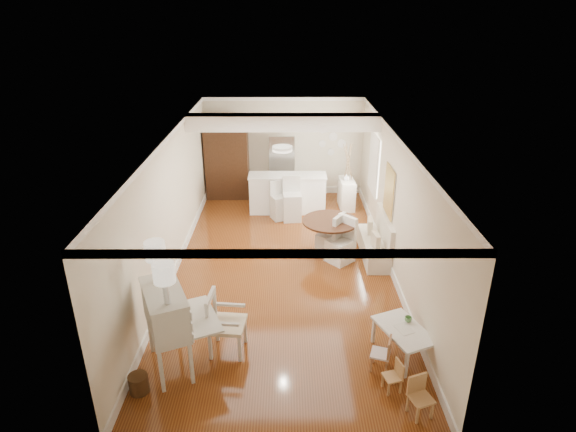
{
  "coord_description": "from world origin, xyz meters",
  "views": [
    {
      "loc": [
        0.07,
        -8.88,
        5.11
      ],
      "look_at": [
        0.11,
        0.3,
        1.08
      ],
      "focal_mm": 30.0,
      "sensor_mm": 36.0,
      "label": 1
    }
  ],
  "objects_px": {
    "slip_chair_near": "(340,240)",
    "bar_stool_right": "(292,199)",
    "dining_table": "(330,237)",
    "sideboard": "(346,194)",
    "slip_chair_far": "(330,234)",
    "pantry_cabinet": "(227,159)",
    "secretary_bureau": "(168,330)",
    "fridge": "(294,167)",
    "wicker_basket": "(139,384)",
    "kids_chair_c": "(421,398)",
    "kids_table": "(403,342)",
    "breakfast_counter": "(287,193)",
    "kids_chair_a": "(392,376)",
    "gustavian_armchair": "(227,323)",
    "bar_stool_left": "(280,201)",
    "kids_chair_b": "(380,353)"
  },
  "relations": [
    {
      "from": "gustavian_armchair",
      "to": "bar_stool_left",
      "type": "height_order",
      "value": "gustavian_armchair"
    },
    {
      "from": "bar_stool_right",
      "to": "kids_chair_a",
      "type": "bearing_deg",
      "value": -81.5
    },
    {
      "from": "bar_stool_right",
      "to": "fridge",
      "type": "relative_size",
      "value": 0.63
    },
    {
      "from": "kids_chair_b",
      "to": "dining_table",
      "type": "relative_size",
      "value": 0.48
    },
    {
      "from": "fridge",
      "to": "slip_chair_near",
      "type": "bearing_deg",
      "value": -76.41
    },
    {
      "from": "slip_chair_far",
      "to": "kids_chair_c",
      "type": "bearing_deg",
      "value": 43.7
    },
    {
      "from": "slip_chair_near",
      "to": "pantry_cabinet",
      "type": "distance_m",
      "value": 4.84
    },
    {
      "from": "bar_stool_left",
      "to": "sideboard",
      "type": "distance_m",
      "value": 1.97
    },
    {
      "from": "secretary_bureau",
      "to": "fridge",
      "type": "distance_m",
      "value": 7.44
    },
    {
      "from": "wicker_basket",
      "to": "dining_table",
      "type": "distance_m",
      "value": 5.19
    },
    {
      "from": "kids_table",
      "to": "breakfast_counter",
      "type": "height_order",
      "value": "breakfast_counter"
    },
    {
      "from": "breakfast_counter",
      "to": "sideboard",
      "type": "height_order",
      "value": "breakfast_counter"
    },
    {
      "from": "gustavian_armchair",
      "to": "kids_chair_a",
      "type": "relative_size",
      "value": 2.11
    },
    {
      "from": "kids_chair_c",
      "to": "fridge",
      "type": "relative_size",
      "value": 0.33
    },
    {
      "from": "breakfast_counter",
      "to": "kids_table",
      "type": "bearing_deg",
      "value": -72.92
    },
    {
      "from": "slip_chair_near",
      "to": "bar_stool_right",
      "type": "height_order",
      "value": "bar_stool_right"
    },
    {
      "from": "wicker_basket",
      "to": "sideboard",
      "type": "distance_m",
      "value": 7.86
    },
    {
      "from": "kids_table",
      "to": "fridge",
      "type": "distance_m",
      "value": 7.12
    },
    {
      "from": "bar_stool_right",
      "to": "breakfast_counter",
      "type": "bearing_deg",
      "value": 97.04
    },
    {
      "from": "secretary_bureau",
      "to": "pantry_cabinet",
      "type": "bearing_deg",
      "value": 65.45
    },
    {
      "from": "wicker_basket",
      "to": "breakfast_counter",
      "type": "distance_m",
      "value": 6.99
    },
    {
      "from": "kids_table",
      "to": "dining_table",
      "type": "bearing_deg",
      "value": 104.5
    },
    {
      "from": "secretary_bureau",
      "to": "breakfast_counter",
      "type": "xyz_separation_m",
      "value": [
        1.8,
        6.11,
        -0.17
      ]
    },
    {
      "from": "dining_table",
      "to": "secretary_bureau",
      "type": "bearing_deg",
      "value": -126.78
    },
    {
      "from": "dining_table",
      "to": "breakfast_counter",
      "type": "relative_size",
      "value": 0.59
    },
    {
      "from": "wicker_basket",
      "to": "kids_chair_a",
      "type": "distance_m",
      "value": 3.63
    },
    {
      "from": "slip_chair_near",
      "to": "breakfast_counter",
      "type": "distance_m",
      "value": 3.01
    },
    {
      "from": "dining_table",
      "to": "sideboard",
      "type": "relative_size",
      "value": 1.46
    },
    {
      "from": "kids_chair_c",
      "to": "pantry_cabinet",
      "type": "xyz_separation_m",
      "value": [
        -3.47,
        8.17,
        0.85
      ]
    },
    {
      "from": "wicker_basket",
      "to": "pantry_cabinet",
      "type": "relative_size",
      "value": 0.12
    },
    {
      "from": "gustavian_armchair",
      "to": "fridge",
      "type": "relative_size",
      "value": 0.58
    },
    {
      "from": "slip_chair_far",
      "to": "pantry_cabinet",
      "type": "distance_m",
      "value": 4.47
    },
    {
      "from": "gustavian_armchair",
      "to": "bar_stool_right",
      "type": "bearing_deg",
      "value": -6.01
    },
    {
      "from": "slip_chair_far",
      "to": "sideboard",
      "type": "xyz_separation_m",
      "value": [
        0.68,
        2.74,
        -0.1
      ]
    },
    {
      "from": "kids_chair_a",
      "to": "pantry_cabinet",
      "type": "distance_m",
      "value": 8.38
    },
    {
      "from": "slip_chair_far",
      "to": "bar_stool_right",
      "type": "xyz_separation_m",
      "value": [
        -0.82,
        1.9,
        0.07
      ]
    },
    {
      "from": "gustavian_armchair",
      "to": "kids_chair_b",
      "type": "relative_size",
      "value": 1.78
    },
    {
      "from": "kids_table",
      "to": "kids_chair_a",
      "type": "xyz_separation_m",
      "value": [
        -0.32,
        -0.77,
        -0.0
      ]
    },
    {
      "from": "kids_table",
      "to": "breakfast_counter",
      "type": "relative_size",
      "value": 0.49
    },
    {
      "from": "secretary_bureau",
      "to": "gustavian_armchair",
      "type": "bearing_deg",
      "value": 0.37
    },
    {
      "from": "slip_chair_far",
      "to": "fridge",
      "type": "relative_size",
      "value": 0.56
    },
    {
      "from": "bar_stool_right",
      "to": "fridge",
      "type": "bearing_deg",
      "value": 82.78
    },
    {
      "from": "kids_chair_b",
      "to": "slip_chair_far",
      "type": "relative_size",
      "value": 0.58
    },
    {
      "from": "kids_chair_a",
      "to": "sideboard",
      "type": "distance_m",
      "value": 6.89
    },
    {
      "from": "kids_chair_b",
      "to": "pantry_cabinet",
      "type": "relative_size",
      "value": 0.25
    },
    {
      "from": "wicker_basket",
      "to": "kids_chair_c",
      "type": "xyz_separation_m",
      "value": [
        3.92,
        -0.45,
        0.16
      ]
    },
    {
      "from": "dining_table",
      "to": "sideboard",
      "type": "height_order",
      "value": "dining_table"
    },
    {
      "from": "kids_chair_c",
      "to": "sideboard",
      "type": "distance_m",
      "value": 7.35
    },
    {
      "from": "kids_table",
      "to": "bar_stool_right",
      "type": "height_order",
      "value": "bar_stool_right"
    },
    {
      "from": "slip_chair_near",
      "to": "breakfast_counter",
      "type": "xyz_separation_m",
      "value": [
        -1.13,
        2.79,
        0.01
      ]
    }
  ]
}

